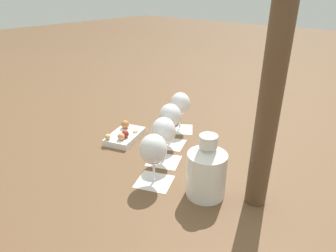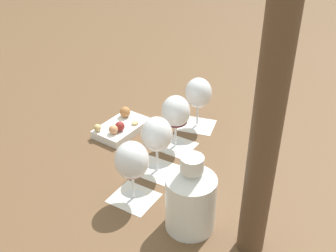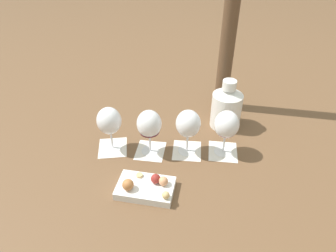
{
  "view_description": "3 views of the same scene",
  "coord_description": "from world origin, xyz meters",
  "px_view_note": "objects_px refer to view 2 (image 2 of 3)",
  "views": [
    {
      "loc": [
        -0.74,
        -0.62,
        0.56
      ],
      "look_at": [
        -0.0,
        0.0,
        0.11
      ],
      "focal_mm": 32.0,
      "sensor_mm": 36.0,
      "label": 1
    },
    {
      "loc": [
        -0.58,
        -0.78,
        0.71
      ],
      "look_at": [
        -0.0,
        0.0,
        0.11
      ],
      "focal_mm": 45.0,
      "sensor_mm": 36.0,
      "label": 2
    },
    {
      "loc": [
        -0.4,
        0.71,
        0.69
      ],
      "look_at": [
        -0.0,
        0.0,
        0.11
      ],
      "focal_mm": 32.0,
      "sensor_mm": 36.0,
      "label": 3
    }
  ],
  "objects_px": {
    "wine_glass_2": "(176,114)",
    "snack_dish": "(121,127)",
    "umbrella_pole": "(274,76)",
    "wine_glass_1": "(157,137)",
    "wine_glass_3": "(198,95)",
    "wine_glass_0": "(132,163)",
    "ceramic_vase": "(191,198)"
  },
  "relations": [
    {
      "from": "wine_glass_0",
      "to": "ceramic_vase",
      "type": "bearing_deg",
      "value": -70.74
    },
    {
      "from": "umbrella_pole",
      "to": "wine_glass_0",
      "type": "bearing_deg",
      "value": 113.19
    },
    {
      "from": "wine_glass_3",
      "to": "wine_glass_1",
      "type": "bearing_deg",
      "value": -154.03
    },
    {
      "from": "wine_glass_1",
      "to": "snack_dish",
      "type": "bearing_deg",
      "value": 84.11
    },
    {
      "from": "wine_glass_1",
      "to": "wine_glass_2",
      "type": "xyz_separation_m",
      "value": [
        0.11,
        0.06,
        0.0
      ]
    },
    {
      "from": "wine_glass_1",
      "to": "wine_glass_3",
      "type": "relative_size",
      "value": 1.0
    },
    {
      "from": "wine_glass_2",
      "to": "snack_dish",
      "type": "distance_m",
      "value": 0.21
    },
    {
      "from": "wine_glass_0",
      "to": "wine_glass_1",
      "type": "distance_m",
      "value": 0.13
    },
    {
      "from": "ceramic_vase",
      "to": "umbrella_pole",
      "type": "xyz_separation_m",
      "value": [
        0.07,
        -0.13,
        0.33
      ]
    },
    {
      "from": "wine_glass_2",
      "to": "umbrella_pole",
      "type": "distance_m",
      "value": 0.51
    },
    {
      "from": "wine_glass_1",
      "to": "ceramic_vase",
      "type": "relative_size",
      "value": 0.84
    },
    {
      "from": "wine_glass_0",
      "to": "wine_glass_2",
      "type": "relative_size",
      "value": 1.0
    },
    {
      "from": "snack_dish",
      "to": "wine_glass_1",
      "type": "bearing_deg",
      "value": -95.89
    },
    {
      "from": "wine_glass_0",
      "to": "wine_glass_3",
      "type": "bearing_deg",
      "value": 26.34
    },
    {
      "from": "umbrella_pole",
      "to": "wine_glass_1",
      "type": "bearing_deg",
      "value": 91.43
    },
    {
      "from": "snack_dish",
      "to": "wine_glass_3",
      "type": "bearing_deg",
      "value": -27.8
    },
    {
      "from": "wine_glass_0",
      "to": "snack_dish",
      "type": "height_order",
      "value": "wine_glass_0"
    },
    {
      "from": "wine_glass_1",
      "to": "wine_glass_3",
      "type": "distance_m",
      "value": 0.26
    },
    {
      "from": "ceramic_vase",
      "to": "wine_glass_0",
      "type": "bearing_deg",
      "value": 109.26
    },
    {
      "from": "wine_glass_3",
      "to": "snack_dish",
      "type": "distance_m",
      "value": 0.26
    },
    {
      "from": "wine_glass_1",
      "to": "wine_glass_3",
      "type": "bearing_deg",
      "value": 25.97
    },
    {
      "from": "ceramic_vase",
      "to": "umbrella_pole",
      "type": "height_order",
      "value": "umbrella_pole"
    },
    {
      "from": "wine_glass_0",
      "to": "umbrella_pole",
      "type": "distance_m",
      "value": 0.43
    },
    {
      "from": "wine_glass_0",
      "to": "ceramic_vase",
      "type": "xyz_separation_m",
      "value": [
        0.05,
        -0.16,
        -0.03
      ]
    },
    {
      "from": "wine_glass_1",
      "to": "wine_glass_3",
      "type": "height_order",
      "value": "same"
    },
    {
      "from": "ceramic_vase",
      "to": "umbrella_pole",
      "type": "bearing_deg",
      "value": -62.28
    },
    {
      "from": "wine_glass_2",
      "to": "umbrella_pole",
      "type": "relative_size",
      "value": 0.2
    },
    {
      "from": "ceramic_vase",
      "to": "snack_dish",
      "type": "xyz_separation_m",
      "value": [
        0.08,
        0.44,
        -0.07
      ]
    },
    {
      "from": "wine_glass_3",
      "to": "ceramic_vase",
      "type": "bearing_deg",
      "value": -131.95
    },
    {
      "from": "wine_glass_1",
      "to": "snack_dish",
      "type": "relative_size",
      "value": 0.84
    },
    {
      "from": "wine_glass_1",
      "to": "wine_glass_2",
      "type": "relative_size",
      "value": 1.0
    },
    {
      "from": "wine_glass_0",
      "to": "ceramic_vase",
      "type": "relative_size",
      "value": 0.84
    }
  ]
}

